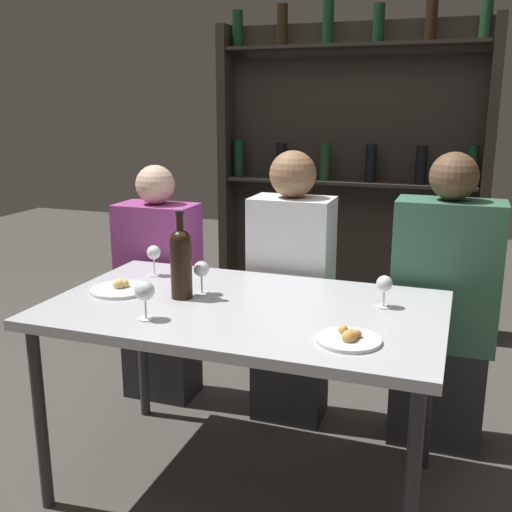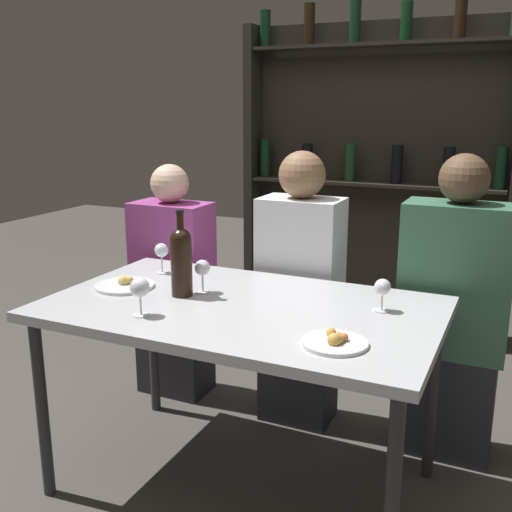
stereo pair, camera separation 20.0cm
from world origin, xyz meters
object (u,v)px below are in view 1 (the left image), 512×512
wine_glass_0 (384,285)px  wine_glass_2 (145,292)px  wine_glass_1 (154,254)px  seated_person_center (291,296)px  food_plate_0 (349,338)px  food_plate_1 (120,288)px  wine_glass_3 (201,271)px  wine_bottle (181,260)px  seated_person_left (160,291)px  seated_person_right (443,314)px

wine_glass_0 → wine_glass_2: 0.83m
wine_glass_1 → wine_glass_2: (0.23, -0.48, 0.00)m
wine_glass_1 → seated_person_center: 0.65m
food_plate_0 → food_plate_1: bearing=167.1°
wine_glass_1 → wine_glass_3: wine_glass_1 is taller
wine_glass_3 → food_plate_0: 0.68m
wine_bottle → seated_person_left: seated_person_left is taller
wine_bottle → wine_glass_0: wine_bottle is taller
wine_glass_2 → wine_glass_3: size_ratio=1.04×
seated_person_right → seated_person_left: bearing=180.0°
wine_glass_1 → food_plate_1: bearing=-94.8°
wine_glass_0 → seated_person_left: (-1.13, 0.43, -0.27)m
wine_glass_1 → seated_person_left: 0.48m
wine_bottle → wine_glass_2: wine_bottle is taller
wine_glass_3 → wine_glass_1: bearing=150.7°
wine_glass_0 → wine_glass_3: size_ratio=0.90×
wine_glass_2 → seated_person_center: size_ratio=0.11×
wine_glass_3 → wine_bottle: bearing=-128.1°
wine_glass_3 → seated_person_left: size_ratio=0.11×
wine_glass_2 → wine_bottle: bearing=87.5°
wine_bottle → food_plate_1: 0.29m
wine_glass_2 → seated_person_left: size_ratio=0.11×
seated_person_center → seated_person_left: bearing=180.0°
wine_glass_0 → food_plate_1: (-0.98, -0.15, -0.07)m
wine_bottle → seated_person_left: bearing=125.6°
wine_glass_2 → food_plate_1: wine_glass_2 is taller
food_plate_1 → wine_glass_3: bearing=12.7°
wine_bottle → seated_person_right: (0.91, 0.58, -0.29)m
wine_glass_0 → food_plate_0: size_ratio=0.58×
food_plate_1 → wine_bottle: bearing=1.1°
wine_bottle → seated_person_center: seated_person_center is taller
food_plate_1 → seated_person_center: bearing=48.4°
wine_glass_2 → seated_person_right: bearing=41.7°
wine_glass_1 → seated_person_center: size_ratio=0.10×
wine_bottle → wine_glass_0: 0.74m
wine_glass_0 → seated_person_center: 0.67m
seated_person_right → food_plate_0: bearing=-107.4°
wine_bottle → food_plate_1: size_ratio=1.40×
wine_bottle → wine_glass_3: wine_bottle is taller
wine_glass_0 → wine_glass_3: 0.67m
seated_person_center → seated_person_right: seated_person_right is taller
wine_glass_1 → seated_person_left: seated_person_left is taller
wine_glass_3 → food_plate_0: (0.61, -0.28, -0.08)m
wine_glass_0 → wine_glass_1: wine_glass_1 is taller
wine_glass_3 → seated_person_left: 0.75m
wine_glass_2 → food_plate_0: wine_glass_2 is taller
wine_glass_2 → seated_person_left: (-0.40, 0.82, -0.29)m
wine_glass_2 → seated_person_center: bearing=72.1°
wine_glass_2 → seated_person_right: (0.92, 0.82, -0.24)m
wine_glass_3 → seated_person_center: size_ratio=0.10×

